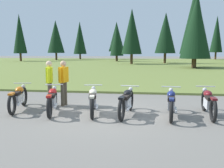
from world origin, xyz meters
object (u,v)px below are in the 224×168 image
object	(u,v)px
motorcycle_red	(52,100)
motorcycle_maroon	(208,102)
motorcycle_black	(127,102)
motorcycle_navy	(171,103)
motorcycle_cream	(93,100)
rider_near_row_end	(64,80)
rider_with_back_turned	(50,81)
motorcycle_orange	(18,97)

from	to	relation	value
motorcycle_red	motorcycle_maroon	bearing A→B (deg)	2.83
motorcycle_black	motorcycle_navy	bearing A→B (deg)	-0.62
motorcycle_cream	motorcycle_red	bearing A→B (deg)	-176.27
motorcycle_navy	motorcycle_maroon	bearing A→B (deg)	11.36
rider_near_row_end	motorcycle_cream	bearing A→B (deg)	-38.59
rider_near_row_end	rider_with_back_turned	size ratio (longest dim) A/B	1.00
motorcycle_black	motorcycle_navy	xyz separation A→B (m)	(1.38, -0.02, 0.00)
rider_near_row_end	rider_with_back_turned	bearing A→B (deg)	-163.46
motorcycle_red	motorcycle_maroon	size ratio (longest dim) A/B	0.98
motorcycle_black	rider_near_row_end	distance (m)	2.71
rider_with_back_turned	motorcycle_orange	bearing A→B (deg)	-138.48
motorcycle_orange	motorcycle_black	bearing A→B (deg)	-3.30
motorcycle_orange	rider_near_row_end	size ratio (longest dim) A/B	1.24
motorcycle_cream	rider_near_row_end	size ratio (longest dim) A/B	1.25
motorcycle_black	motorcycle_orange	bearing A→B (deg)	176.70
motorcycle_navy	motorcycle_maroon	distance (m)	1.19
motorcycle_orange	motorcycle_cream	size ratio (longest dim) A/B	1.00
motorcycle_orange	motorcycle_cream	xyz separation A→B (m)	(2.65, -0.16, 0.00)
motorcycle_red	rider_near_row_end	bearing A→B (deg)	88.74
rider_near_row_end	rider_with_back_turned	distance (m)	0.51
rider_near_row_end	motorcycle_navy	bearing A→B (deg)	-16.49
motorcycle_cream	motorcycle_navy	size ratio (longest dim) A/B	0.99
motorcycle_navy	rider_with_back_turned	distance (m)	4.43
motorcycle_cream	motorcycle_navy	distance (m)	2.48
motorcycle_navy	rider_near_row_end	xyz separation A→B (m)	(-3.80, 1.12, 0.51)
motorcycle_cream	rider_with_back_turned	world-z (taller)	rider_with_back_turned
motorcycle_cream	motorcycle_maroon	distance (m)	3.66
motorcycle_black	rider_near_row_end	bearing A→B (deg)	155.32
motorcycle_cream	rider_near_row_end	distance (m)	1.76
rider_with_back_turned	motorcycle_black	bearing A→B (deg)	-18.38
motorcycle_red	motorcycle_cream	distance (m)	1.34
motorcycle_cream	motorcycle_black	size ratio (longest dim) A/B	1.00
motorcycle_red	motorcycle_maroon	xyz separation A→B (m)	(4.99, 0.25, 0.00)
motorcycle_orange	motorcycle_black	distance (m)	3.75
motorcycle_maroon	rider_with_back_turned	world-z (taller)	rider_with_back_turned
motorcycle_black	rider_with_back_turned	world-z (taller)	rider_with_back_turned
motorcycle_cream	motorcycle_black	world-z (taller)	same
motorcycle_navy	motorcycle_maroon	size ratio (longest dim) A/B	1.00
motorcycle_cream	motorcycle_navy	world-z (taller)	same
motorcycle_maroon	rider_with_back_turned	size ratio (longest dim) A/B	1.26
rider_near_row_end	motorcycle_red	bearing A→B (deg)	-91.26
motorcycle_red	rider_with_back_turned	bearing A→B (deg)	115.03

